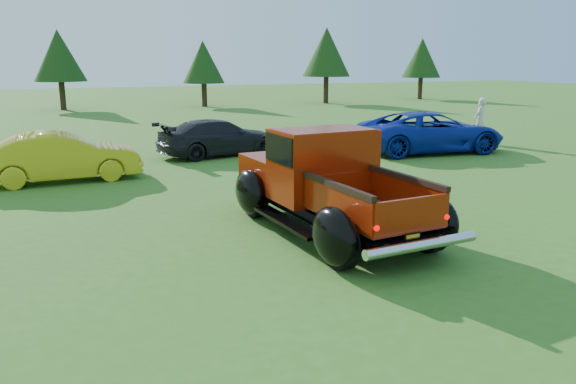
% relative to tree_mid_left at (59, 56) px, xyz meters
% --- Properties ---
extents(ground, '(120.00, 120.00, 0.00)m').
position_rel_tree_mid_left_xyz_m(ground, '(3.00, -31.00, -3.38)').
color(ground, '#36651D').
rests_on(ground, ground).
extents(tree_mid_left, '(3.20, 3.20, 5.00)m').
position_rel_tree_mid_left_xyz_m(tree_mid_left, '(0.00, 0.00, 0.00)').
color(tree_mid_left, '#332114').
rests_on(tree_mid_left, ground).
extents(tree_mid_right, '(2.82, 2.82, 4.40)m').
position_rel_tree_mid_left_xyz_m(tree_mid_right, '(9.00, -1.00, -0.41)').
color(tree_mid_right, '#332114').
rests_on(tree_mid_right, ground).
extents(tree_east, '(3.46, 3.46, 5.40)m').
position_rel_tree_mid_left_xyz_m(tree_east, '(18.00, -1.50, 0.27)').
color(tree_east, '#332114').
rests_on(tree_east, ground).
extents(tree_far_east, '(3.07, 3.07, 4.80)m').
position_rel_tree_mid_left_xyz_m(tree_far_east, '(27.00, -0.50, -0.14)').
color(tree_far_east, '#332114').
rests_on(tree_far_east, ground).
extents(pickup_truck, '(2.75, 5.31, 1.92)m').
position_rel_tree_mid_left_xyz_m(pickup_truck, '(4.05, -29.55, -2.47)').
color(pickup_truck, black).
rests_on(pickup_truck, ground).
extents(show_car_yellow, '(4.06, 1.58, 1.32)m').
position_rel_tree_mid_left_xyz_m(show_car_yellow, '(-0.50, -23.11, -2.72)').
color(show_car_yellow, gold).
rests_on(show_car_yellow, ground).
extents(show_car_grey, '(4.43, 2.45, 1.22)m').
position_rel_tree_mid_left_xyz_m(show_car_grey, '(4.50, -20.68, -2.77)').
color(show_car_grey, black).
rests_on(show_car_grey, ground).
extents(show_car_blue, '(5.35, 2.93, 1.42)m').
position_rel_tree_mid_left_xyz_m(show_car_blue, '(11.50, -22.89, -2.67)').
color(show_car_blue, '#0D2294').
rests_on(show_car_blue, ground).
extents(spectator, '(0.77, 0.68, 1.76)m').
position_rel_tree_mid_left_xyz_m(spectator, '(14.50, -21.91, -2.50)').
color(spectator, beige).
rests_on(spectator, ground).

